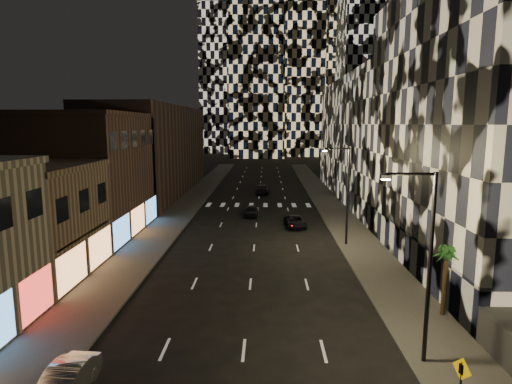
{
  "coord_description": "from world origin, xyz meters",
  "views": [
    {
      "loc": [
        1.09,
        -8.94,
        11.24
      ],
      "look_at": [
        0.3,
        23.92,
        6.0
      ],
      "focal_mm": 30.0,
      "sensor_mm": 36.0,
      "label": 1
    }
  ],
  "objects_px": {
    "ped_sign": "(461,379)",
    "palm_tree": "(446,258)",
    "streetlight_far": "(345,189)",
    "car_dark_rightlane": "(295,222)",
    "car_dark_midlane": "(251,211)",
    "car_dark_oncoming": "(262,189)",
    "car_silver_parked": "(64,383)",
    "streetlight_near": "(425,255)"
  },
  "relations": [
    {
      "from": "car_dark_oncoming",
      "to": "ped_sign",
      "type": "xyz_separation_m",
      "value": [
        7.8,
        -54.28,
        1.2
      ]
    },
    {
      "from": "car_dark_oncoming",
      "to": "palm_tree",
      "type": "distance_m",
      "value": 46.34
    },
    {
      "from": "car_dark_oncoming",
      "to": "car_dark_rightlane",
      "type": "relative_size",
      "value": 1.16
    },
    {
      "from": "car_silver_parked",
      "to": "palm_tree",
      "type": "bearing_deg",
      "value": 26.1
    },
    {
      "from": "streetlight_far",
      "to": "car_silver_parked",
      "type": "relative_size",
      "value": 2.17
    },
    {
      "from": "streetlight_far",
      "to": "palm_tree",
      "type": "bearing_deg",
      "value": -78.14
    },
    {
      "from": "car_dark_midlane",
      "to": "palm_tree",
      "type": "xyz_separation_m",
      "value": [
        12.23,
        -27.55,
        2.92
      ]
    },
    {
      "from": "streetlight_far",
      "to": "car_dark_midlane",
      "type": "xyz_separation_m",
      "value": [
        -9.08,
        12.58,
        -4.69
      ]
    },
    {
      "from": "streetlight_far",
      "to": "car_dark_midlane",
      "type": "bearing_deg",
      "value": 125.84
    },
    {
      "from": "ped_sign",
      "to": "car_dark_midlane",
      "type": "bearing_deg",
      "value": 84.27
    },
    {
      "from": "streetlight_far",
      "to": "car_dark_rightlane",
      "type": "height_order",
      "value": "streetlight_far"
    },
    {
      "from": "ped_sign",
      "to": "car_dark_oncoming",
      "type": "bearing_deg",
      "value": 78.7
    },
    {
      "from": "streetlight_near",
      "to": "car_dark_rightlane",
      "type": "xyz_separation_m",
      "value": [
        -4.05,
        27.09,
        -4.74
      ]
    },
    {
      "from": "car_silver_parked",
      "to": "car_dark_midlane",
      "type": "xyz_separation_m",
      "value": [
        6.47,
        35.6,
        -0.02
      ]
    },
    {
      "from": "streetlight_near",
      "to": "car_silver_parked",
      "type": "relative_size",
      "value": 2.17
    },
    {
      "from": "car_silver_parked",
      "to": "car_dark_rightlane",
      "type": "xyz_separation_m",
      "value": [
        11.51,
        30.11,
        -0.07
      ]
    },
    {
      "from": "streetlight_far",
      "to": "ped_sign",
      "type": "distance_m",
      "value": 24.57
    },
    {
      "from": "streetlight_far",
      "to": "car_dark_oncoming",
      "type": "height_order",
      "value": "streetlight_far"
    },
    {
      "from": "streetlight_near",
      "to": "car_dark_rightlane",
      "type": "height_order",
      "value": "streetlight_near"
    },
    {
      "from": "car_silver_parked",
      "to": "car_dark_oncoming",
      "type": "relative_size",
      "value": 0.8
    },
    {
      "from": "streetlight_far",
      "to": "car_dark_oncoming",
      "type": "xyz_separation_m",
      "value": [
        -7.85,
        29.95,
        -4.61
      ]
    },
    {
      "from": "car_dark_rightlane",
      "to": "ped_sign",
      "type": "xyz_separation_m",
      "value": [
        3.99,
        -31.42,
        1.33
      ]
    },
    {
      "from": "streetlight_near",
      "to": "car_dark_oncoming",
      "type": "height_order",
      "value": "streetlight_near"
    },
    {
      "from": "car_silver_parked",
      "to": "car_dark_oncoming",
      "type": "xyz_separation_m",
      "value": [
        7.7,
        52.97,
        0.06
      ]
    },
    {
      "from": "ped_sign",
      "to": "palm_tree",
      "type": "xyz_separation_m",
      "value": [
        3.2,
        9.36,
        1.64
      ]
    },
    {
      "from": "car_dark_rightlane",
      "to": "streetlight_near",
      "type": "bearing_deg",
      "value": -87.86
    },
    {
      "from": "car_dark_midlane",
      "to": "car_silver_parked",
      "type": "bearing_deg",
      "value": -97.36
    },
    {
      "from": "car_silver_parked",
      "to": "car_dark_midlane",
      "type": "bearing_deg",
      "value": 82.52
    },
    {
      "from": "streetlight_far",
      "to": "car_dark_oncoming",
      "type": "bearing_deg",
      "value": 104.69
    },
    {
      "from": "car_dark_oncoming",
      "to": "car_dark_rightlane",
      "type": "xyz_separation_m",
      "value": [
        3.81,
        -22.86,
        -0.13
      ]
    },
    {
      "from": "car_dark_oncoming",
      "to": "palm_tree",
      "type": "bearing_deg",
      "value": 106.13
    },
    {
      "from": "car_dark_midlane",
      "to": "ped_sign",
      "type": "xyz_separation_m",
      "value": [
        9.03,
        -36.91,
        1.29
      ]
    },
    {
      "from": "car_dark_midlane",
      "to": "car_dark_rightlane",
      "type": "height_order",
      "value": "car_dark_midlane"
    },
    {
      "from": "streetlight_near",
      "to": "car_dark_midlane",
      "type": "relative_size",
      "value": 2.32
    },
    {
      "from": "streetlight_far",
      "to": "ped_sign",
      "type": "relative_size",
      "value": 3.4
    },
    {
      "from": "car_dark_midlane",
      "to": "ped_sign",
      "type": "bearing_deg",
      "value": -73.31
    },
    {
      "from": "streetlight_far",
      "to": "car_dark_oncoming",
      "type": "distance_m",
      "value": 31.31
    },
    {
      "from": "car_dark_midlane",
      "to": "streetlight_near",
      "type": "bearing_deg",
      "value": -71.48
    },
    {
      "from": "car_silver_parked",
      "to": "ped_sign",
      "type": "xyz_separation_m",
      "value": [
        15.5,
        -1.31,
        1.26
      ]
    },
    {
      "from": "car_dark_rightlane",
      "to": "car_dark_oncoming",
      "type": "bearing_deg",
      "value": 93.11
    },
    {
      "from": "streetlight_near",
      "to": "palm_tree",
      "type": "bearing_deg",
      "value": 57.96
    },
    {
      "from": "streetlight_far",
      "to": "car_dark_rightlane",
      "type": "distance_m",
      "value": 9.44
    }
  ]
}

